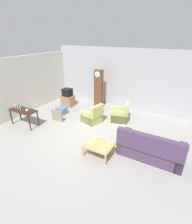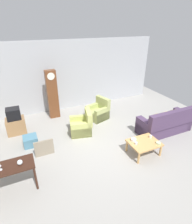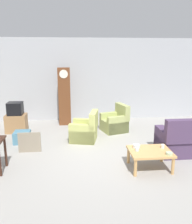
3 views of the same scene
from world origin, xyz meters
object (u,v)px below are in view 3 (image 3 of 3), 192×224
object	(u,v)px
armchair_olive_near	(85,131)
bowl_white_stacked	(136,146)
tv_stand_cabinet	(16,123)
cup_white_porcelain	(163,146)
storage_box_blue	(22,137)
armchair_olive_far	(115,122)
tv_crt	(15,108)
cup_blue_rimmed	(137,149)
framed_picture_leaning	(30,142)
coffee_table_wood	(150,153)
bowl_shallow_green	(169,153)
grandfather_clock	(64,97)

from	to	relation	value
armchair_olive_near	bowl_white_stacked	bearing A→B (deg)	-57.64
armchair_olive_near	bowl_white_stacked	world-z (taller)	armchair_olive_near
tv_stand_cabinet	cup_white_porcelain	size ratio (longest dim) A/B	7.38
storage_box_blue	cup_white_porcelain	xyz separation A→B (m)	(3.63, -1.86, 0.32)
armchair_olive_near	bowl_white_stacked	distance (m)	2.11
armchair_olive_far	bowl_white_stacked	xyz separation A→B (m)	(0.04, -2.58, 0.18)
armchair_olive_far	tv_crt	world-z (taller)	tv_crt
bowl_white_stacked	cup_blue_rimmed	bearing A→B (deg)	-101.90
tv_stand_cabinet	framed_picture_leaning	size ratio (longest dim) A/B	1.13
tv_stand_cabinet	cup_white_porcelain	bearing A→B (deg)	-35.87
storage_box_blue	cup_white_porcelain	bearing A→B (deg)	-27.12
coffee_table_wood	bowl_shallow_green	xyz separation A→B (m)	(0.35, -0.25, 0.09)
armchair_olive_near	armchair_olive_far	bearing A→B (deg)	36.92
cup_white_porcelain	framed_picture_leaning	bearing A→B (deg)	161.15
armchair_olive_far	framed_picture_leaning	size ratio (longest dim) A/B	1.63
coffee_table_wood	cup_white_porcelain	xyz separation A→B (m)	(0.34, 0.11, 0.11)
armchair_olive_near	tv_stand_cabinet	bearing A→B (deg)	155.37
tv_crt	bowl_shallow_green	distance (m)	5.20
framed_picture_leaning	bowl_white_stacked	bearing A→B (deg)	-21.16
grandfather_clock	storage_box_blue	bearing A→B (deg)	-124.94
cup_white_porcelain	bowl_shallow_green	distance (m)	0.37
tv_stand_cabinet	grandfather_clock	bearing A→B (deg)	23.86
armchair_olive_near	armchair_olive_far	world-z (taller)	same
storage_box_blue	bowl_white_stacked	xyz separation A→B (m)	(3.02, -1.77, 0.31)
armchair_olive_near	framed_picture_leaning	bearing A→B (deg)	-154.45
armchair_olive_near	tv_stand_cabinet	world-z (taller)	armchair_olive_near
grandfather_clock	storage_box_blue	xyz separation A→B (m)	(-1.24, -1.77, -0.90)
armchair_olive_near	grandfather_clock	xyz separation A→B (m)	(-0.66, 1.77, 0.76)
bowl_shallow_green	tv_crt	bearing A→B (deg)	140.90
cup_white_porcelain	cup_blue_rimmed	world-z (taller)	cup_white_porcelain
storage_box_blue	bowl_shallow_green	bearing A→B (deg)	-31.45
armchair_olive_far	tv_crt	distance (m)	3.41
bowl_shallow_green	cup_white_porcelain	bearing A→B (deg)	91.36
cup_blue_rimmed	bowl_white_stacked	distance (m)	0.19
bowl_shallow_green	storage_box_blue	bearing A→B (deg)	148.55
tv_stand_cabinet	tv_crt	world-z (taller)	tv_crt
tv_stand_cabinet	framed_picture_leaning	distance (m)	1.94
armchair_olive_far	coffee_table_wood	size ratio (longest dim) A/B	1.02
coffee_table_wood	grandfather_clock	xyz separation A→B (m)	(-2.05, 3.74, 0.69)
armchair_olive_far	grandfather_clock	size ratio (longest dim) A/B	0.46
tv_stand_cabinet	bowl_white_stacked	xyz separation A→B (m)	(3.41, -2.82, 0.18)
cup_blue_rimmed	tv_stand_cabinet	bearing A→B (deg)	138.27
tv_crt	bowl_white_stacked	world-z (taller)	tv_crt
grandfather_clock	tv_crt	xyz separation A→B (m)	(-1.63, -0.72, -0.25)
armchair_olive_near	grandfather_clock	distance (m)	2.04
armchair_olive_near	armchair_olive_far	distance (m)	1.35
tv_crt	framed_picture_leaning	size ratio (longest dim) A/B	0.80
storage_box_blue	cup_blue_rimmed	bearing A→B (deg)	-33.30
armchair_olive_near	cup_blue_rimmed	distance (m)	2.24
armchair_olive_far	coffee_table_wood	world-z (taller)	armchair_olive_far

